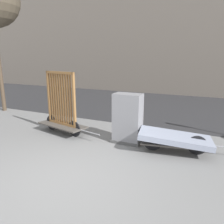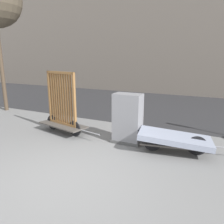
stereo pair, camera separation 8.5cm
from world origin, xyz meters
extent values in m
plane|color=slate|center=(0.00, 0.00, 0.00)|extent=(60.00, 60.00, 0.00)
cube|color=#2D2D30|center=(0.00, 7.49, 0.00)|extent=(56.00, 7.18, 0.01)
cube|color=#4C4742|center=(-1.70, 2.20, 0.26)|extent=(1.72, 0.95, 0.04)
cylinder|color=black|center=(-1.19, 2.10, 0.24)|extent=(0.47, 0.13, 0.48)
cylinder|color=black|center=(-2.22, 2.31, 0.24)|extent=(0.47, 0.13, 0.48)
cylinder|color=gray|center=(-0.57, 1.97, 0.26)|extent=(0.69, 0.17, 0.03)
cube|color=olive|center=(-1.70, 2.20, 0.31)|extent=(1.19, 0.31, 0.07)
cube|color=olive|center=(-1.70, 2.20, 1.87)|extent=(1.19, 0.31, 0.07)
cube|color=olive|center=(-2.26, 2.32, 1.09)|extent=(0.08, 0.08, 1.62)
cube|color=olive|center=(-1.15, 2.09, 1.09)|extent=(0.08, 0.08, 1.62)
cube|color=olive|center=(-2.12, 2.29, 1.09)|extent=(0.05, 0.06, 1.55)
cube|color=olive|center=(-2.01, 2.27, 1.09)|extent=(0.05, 0.06, 1.55)
cube|color=olive|center=(-1.91, 2.25, 1.09)|extent=(0.05, 0.06, 1.55)
cube|color=olive|center=(-1.81, 2.23, 1.09)|extent=(0.05, 0.06, 1.55)
cube|color=olive|center=(-1.70, 2.20, 1.09)|extent=(0.05, 0.06, 1.55)
cube|color=olive|center=(-1.60, 2.18, 1.09)|extent=(0.05, 0.06, 1.55)
cube|color=olive|center=(-1.50, 2.16, 1.09)|extent=(0.05, 0.06, 1.55)
cube|color=olive|center=(-1.39, 2.14, 1.09)|extent=(0.05, 0.06, 1.55)
cube|color=olive|center=(-1.29, 2.12, 1.09)|extent=(0.05, 0.06, 1.55)
cube|color=#4C4742|center=(1.70, 2.20, 0.26)|extent=(1.72, 0.94, 0.04)
cylinder|color=black|center=(2.22, 2.31, 0.24)|extent=(0.47, 0.13, 0.48)
cylinder|color=black|center=(1.19, 2.10, 0.24)|extent=(0.47, 0.13, 0.48)
cube|color=#8C93A8|center=(1.70, 2.20, 0.38)|extent=(1.87, 1.14, 0.29)
cube|color=#4C4C4C|center=(0.40, 2.34, 0.04)|extent=(0.81, 0.50, 0.08)
cube|color=gray|center=(0.40, 2.34, 0.68)|extent=(0.75, 0.44, 1.37)
cylinder|color=#4C3D2D|center=(-5.94, 3.55, 1.96)|extent=(0.16, 0.16, 3.91)
camera|label=1|loc=(2.45, -3.01, 2.29)|focal=35.00mm
camera|label=2|loc=(2.52, -2.97, 2.29)|focal=35.00mm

